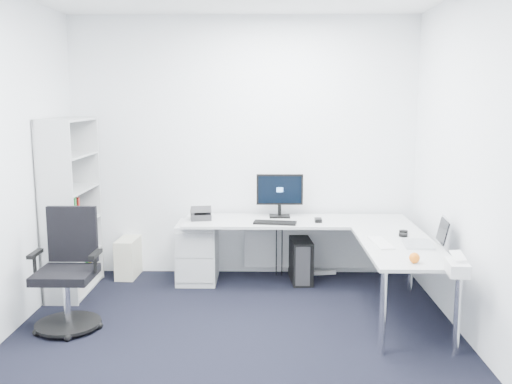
{
  "coord_description": "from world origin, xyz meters",
  "views": [
    {
      "loc": [
        0.23,
        -3.87,
        1.86
      ],
      "look_at": [
        0.15,
        1.05,
        1.05
      ],
      "focal_mm": 40.0,
      "sensor_mm": 36.0,
      "label": 1
    }
  ],
  "objects_px": {
    "l_desk": "(298,261)",
    "bookshelf": "(71,206)",
    "task_chair": "(65,271)",
    "monitor": "(280,195)",
    "laptop": "(418,231)"
  },
  "relations": [
    {
      "from": "l_desk",
      "to": "bookshelf",
      "type": "bearing_deg",
      "value": 178.68
    },
    {
      "from": "bookshelf",
      "to": "task_chair",
      "type": "relative_size",
      "value": 1.72
    },
    {
      "from": "monitor",
      "to": "laptop",
      "type": "distance_m",
      "value": 1.58
    },
    {
      "from": "task_chair",
      "to": "monitor",
      "type": "distance_m",
      "value": 2.25
    },
    {
      "from": "task_chair",
      "to": "bookshelf",
      "type": "bearing_deg",
      "value": 104.95
    },
    {
      "from": "l_desk",
      "to": "bookshelf",
      "type": "xyz_separation_m",
      "value": [
        -2.17,
        0.05,
        0.51
      ]
    },
    {
      "from": "bookshelf",
      "to": "laptop",
      "type": "height_order",
      "value": "bookshelf"
    },
    {
      "from": "l_desk",
      "to": "bookshelf",
      "type": "height_order",
      "value": "bookshelf"
    },
    {
      "from": "l_desk",
      "to": "laptop",
      "type": "relative_size",
      "value": 6.68
    },
    {
      "from": "bookshelf",
      "to": "task_chair",
      "type": "distance_m",
      "value": 1.03
    },
    {
      "from": "task_chair",
      "to": "laptop",
      "type": "xyz_separation_m",
      "value": [
        2.87,
        0.23,
        0.29
      ]
    },
    {
      "from": "monitor",
      "to": "laptop",
      "type": "relative_size",
      "value": 1.41
    },
    {
      "from": "l_desk",
      "to": "monitor",
      "type": "relative_size",
      "value": 4.74
    },
    {
      "from": "bookshelf",
      "to": "laptop",
      "type": "xyz_separation_m",
      "value": [
        3.12,
        -0.7,
        -0.06
      ]
    },
    {
      "from": "bookshelf",
      "to": "task_chair",
      "type": "height_order",
      "value": "bookshelf"
    }
  ]
}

